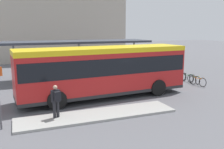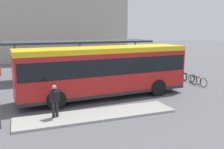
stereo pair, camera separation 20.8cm
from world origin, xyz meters
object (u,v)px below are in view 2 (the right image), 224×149
city_bus (104,68)px  pedestrian_waiting (55,99)px  potted_planter_near_shelter (87,76)px  potted_planter_far_side (72,77)px  bicycle_orange (199,81)px  bicycle_green (188,78)px  bicycle_yellow (196,79)px  bicycle_blue (183,76)px

city_bus → pedestrian_waiting: city_bus is taller
potted_planter_near_shelter → potted_planter_far_side: (-1.25, -0.39, 0.12)m
bicycle_orange → potted_planter_far_side: potted_planter_far_side is taller
bicycle_green → pedestrian_waiting: bearing=-70.2°
city_bus → bicycle_green: bearing=10.0°
pedestrian_waiting → potted_planter_near_shelter: pedestrian_waiting is taller
bicycle_orange → potted_planter_near_shelter: (-7.92, 3.71, 0.25)m
bicycle_yellow → potted_planter_near_shelter: potted_planter_near_shelter is taller
pedestrian_waiting → bicycle_green: bearing=-83.7°
city_bus → bicycle_green: size_ratio=6.94×
pedestrian_waiting → bicycle_orange: 11.91m
potted_planter_far_side → bicycle_orange: bearing=-19.9°
bicycle_green → bicycle_blue: bearing=169.9°
bicycle_green → city_bus: bearing=-79.6°
bicycle_green → potted_planter_far_side: 9.52m
pedestrian_waiting → bicycle_blue: pedestrian_waiting is taller
bicycle_blue → potted_planter_near_shelter: size_ratio=1.35×
city_bus → bicycle_yellow: (8.20, 1.22, -1.55)m
bicycle_orange → bicycle_yellow: bicycle_orange is taller
bicycle_orange → pedestrian_waiting: bearing=-82.0°
bicycle_green → potted_planter_near_shelter: potted_planter_near_shelter is taller
bicycle_green → bicycle_orange: bearing=-10.1°
bicycle_orange → potted_planter_far_side: bearing=-118.6°
potted_planter_near_shelter → city_bus: bearing=-89.0°
bicycle_yellow → potted_planter_far_side: (-9.53, 2.53, 0.39)m
bicycle_yellow → bicycle_blue: bearing=-169.2°
bicycle_orange → bicycle_yellow: (0.35, 0.79, -0.02)m
bicycle_yellow → bicycle_blue: bicycle_blue is taller
pedestrian_waiting → bicycle_green: (11.56, 5.01, -0.70)m
bicycle_green → potted_planter_far_side: potted_planter_far_side is taller
bicycle_orange → bicycle_blue: bearing=164.9°
bicycle_orange → bicycle_blue: bicycle_orange is taller
city_bus → bicycle_orange: 8.01m
potted_planter_far_side → bicycle_green: bearing=-10.6°
potted_planter_far_side → bicycle_blue: bearing=-5.8°
bicycle_orange → bicycle_blue: (0.27, 2.37, -0.01)m
bicycle_blue → potted_planter_far_side: potted_planter_far_side is taller
bicycle_yellow → potted_planter_near_shelter: 8.78m
pedestrian_waiting → bicycle_blue: 13.04m
potted_planter_near_shelter → pedestrian_waiting: bearing=-115.9°
bicycle_green → potted_planter_far_side: (-9.35, 1.74, 0.38)m
pedestrian_waiting → city_bus: bearing=-66.9°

